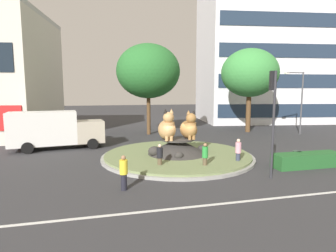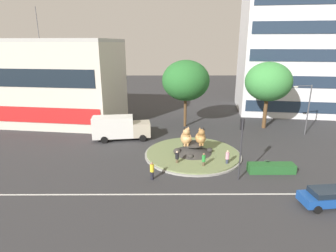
{
  "view_description": "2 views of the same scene",
  "coord_description": "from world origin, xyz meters",
  "px_view_note": "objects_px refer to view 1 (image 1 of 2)",
  "views": [
    {
      "loc": [
        -5.37,
        -19.07,
        4.82
      ],
      "look_at": [
        -0.86,
        -0.62,
        2.44
      ],
      "focal_mm": 29.48,
      "sensor_mm": 36.0,
      "label": 1
    },
    {
      "loc": [
        -3.0,
        -29.32,
        12.4
      ],
      "look_at": [
        -2.84,
        0.51,
        3.34
      ],
      "focal_mm": 29.45,
      "sensor_mm": 36.0,
      "label": 2
    }
  ],
  "objects_px": {
    "office_tower": "(263,30)",
    "pedestrian_black_shirt": "(160,156)",
    "cat_statue_calico": "(167,128)",
    "cat_statue_tabby": "(189,128)",
    "second_tree_near_tower": "(148,71)",
    "pedestrian_pink_shirt": "(238,151)",
    "streetlight_arm": "(300,98)",
    "traffic_light_mast": "(273,105)",
    "litter_bin": "(297,158)",
    "pedestrian_green_shirt": "(205,156)",
    "broadleaf_tree_behind_island": "(250,73)",
    "pedestrian_yellow_shirt": "(124,172)",
    "delivery_box_truck": "(54,129)"
  },
  "relations": [
    {
      "from": "office_tower",
      "to": "pedestrian_black_shirt",
      "type": "relative_size",
      "value": 18.21
    },
    {
      "from": "cat_statue_calico",
      "to": "cat_statue_tabby",
      "type": "height_order",
      "value": "cat_statue_calico"
    },
    {
      "from": "pedestrian_black_shirt",
      "to": "second_tree_near_tower",
      "type": "bearing_deg",
      "value": -120.87
    },
    {
      "from": "cat_statue_calico",
      "to": "pedestrian_pink_shirt",
      "type": "xyz_separation_m",
      "value": [
        4.13,
        -2.74,
        -1.3
      ]
    },
    {
      "from": "cat_statue_tabby",
      "to": "streetlight_arm",
      "type": "distance_m",
      "value": 17.13
    },
    {
      "from": "traffic_light_mast",
      "to": "litter_bin",
      "type": "xyz_separation_m",
      "value": [
        3.44,
        2.11,
        -3.63
      ]
    },
    {
      "from": "litter_bin",
      "to": "pedestrian_black_shirt",
      "type": "bearing_deg",
      "value": 174.16
    },
    {
      "from": "pedestrian_green_shirt",
      "to": "litter_bin",
      "type": "distance_m",
      "value": 6.45
    },
    {
      "from": "cat_statue_calico",
      "to": "pedestrian_pink_shirt",
      "type": "bearing_deg",
      "value": 57.11
    },
    {
      "from": "broadleaf_tree_behind_island",
      "to": "second_tree_near_tower",
      "type": "distance_m",
      "value": 11.93
    },
    {
      "from": "traffic_light_mast",
      "to": "office_tower",
      "type": "xyz_separation_m",
      "value": [
        16.6,
        27.67,
        10.56
      ]
    },
    {
      "from": "office_tower",
      "to": "litter_bin",
      "type": "height_order",
      "value": "office_tower"
    },
    {
      "from": "pedestrian_yellow_shirt",
      "to": "office_tower",
      "type": "bearing_deg",
      "value": -93.4
    },
    {
      "from": "streetlight_arm",
      "to": "litter_bin",
      "type": "relative_size",
      "value": 7.73
    },
    {
      "from": "streetlight_arm",
      "to": "delivery_box_truck",
      "type": "xyz_separation_m",
      "value": [
        -25.34,
        -1.96,
        -2.43
      ]
    },
    {
      "from": "office_tower",
      "to": "streetlight_arm",
      "type": "bearing_deg",
      "value": -97.67
    },
    {
      "from": "delivery_box_truck",
      "to": "cat_statue_tabby",
      "type": "bearing_deg",
      "value": -36.07
    },
    {
      "from": "pedestrian_pink_shirt",
      "to": "delivery_box_truck",
      "type": "bearing_deg",
      "value": 25.36
    },
    {
      "from": "broadleaf_tree_behind_island",
      "to": "pedestrian_green_shirt",
      "type": "xyz_separation_m",
      "value": [
        -10.96,
        -14.05,
        -6.07
      ]
    },
    {
      "from": "pedestrian_pink_shirt",
      "to": "litter_bin",
      "type": "xyz_separation_m",
      "value": [
        3.9,
        -0.74,
        -0.47
      ]
    },
    {
      "from": "traffic_light_mast",
      "to": "pedestrian_pink_shirt",
      "type": "distance_m",
      "value": 4.28
    },
    {
      "from": "office_tower",
      "to": "pedestrian_green_shirt",
      "type": "bearing_deg",
      "value": -119.12
    },
    {
      "from": "office_tower",
      "to": "pedestrian_black_shirt",
      "type": "height_order",
      "value": "office_tower"
    },
    {
      "from": "cat_statue_calico",
      "to": "streetlight_arm",
      "type": "distance_m",
      "value": 18.65
    },
    {
      "from": "pedestrian_black_shirt",
      "to": "delivery_box_truck",
      "type": "height_order",
      "value": "delivery_box_truck"
    },
    {
      "from": "cat_statue_calico",
      "to": "pedestrian_pink_shirt",
      "type": "height_order",
      "value": "cat_statue_calico"
    },
    {
      "from": "pedestrian_green_shirt",
      "to": "pedestrian_yellow_shirt",
      "type": "relative_size",
      "value": 0.97
    },
    {
      "from": "broadleaf_tree_behind_island",
      "to": "pedestrian_pink_shirt",
      "type": "xyz_separation_m",
      "value": [
        -8.42,
        -13.49,
        -6.04
      ]
    },
    {
      "from": "pedestrian_green_shirt",
      "to": "delivery_box_truck",
      "type": "relative_size",
      "value": 0.22
    },
    {
      "from": "broadleaf_tree_behind_island",
      "to": "pedestrian_black_shirt",
      "type": "xyz_separation_m",
      "value": [
        -13.64,
        -13.3,
        -6.12
      ]
    },
    {
      "from": "cat_statue_calico",
      "to": "traffic_light_mast",
      "type": "relative_size",
      "value": 0.38
    },
    {
      "from": "cat_statue_calico",
      "to": "streetlight_arm",
      "type": "relative_size",
      "value": 0.33
    },
    {
      "from": "pedestrian_yellow_shirt",
      "to": "cat_statue_tabby",
      "type": "bearing_deg",
      "value": -93.96
    },
    {
      "from": "traffic_light_mast",
      "to": "pedestrian_black_shirt",
      "type": "relative_size",
      "value": 3.68
    },
    {
      "from": "traffic_light_mast",
      "to": "delivery_box_truck",
      "type": "xyz_separation_m",
      "value": [
        -12.97,
        11.16,
        -2.4
      ]
    },
    {
      "from": "pedestrian_pink_shirt",
      "to": "delivery_box_truck",
      "type": "relative_size",
      "value": 0.23
    },
    {
      "from": "streetlight_arm",
      "to": "delivery_box_truck",
      "type": "bearing_deg",
      "value": -0.35
    },
    {
      "from": "office_tower",
      "to": "pedestrian_black_shirt",
      "type": "bearing_deg",
      "value": -123.58
    },
    {
      "from": "cat_statue_calico",
      "to": "broadleaf_tree_behind_island",
      "type": "xyz_separation_m",
      "value": [
        12.55,
        10.74,
        4.73
      ]
    },
    {
      "from": "pedestrian_yellow_shirt",
      "to": "traffic_light_mast",
      "type": "bearing_deg",
      "value": -141.34
    },
    {
      "from": "cat_statue_calico",
      "to": "cat_statue_tabby",
      "type": "xyz_separation_m",
      "value": [
        1.66,
        0.08,
        -0.05
      ]
    },
    {
      "from": "pedestrian_black_shirt",
      "to": "pedestrian_green_shirt",
      "type": "distance_m",
      "value": 2.79
    },
    {
      "from": "streetlight_arm",
      "to": "pedestrian_pink_shirt",
      "type": "distance_m",
      "value": 16.74
    },
    {
      "from": "pedestrian_yellow_shirt",
      "to": "delivery_box_truck",
      "type": "distance_m",
      "value": 12.22
    },
    {
      "from": "pedestrian_black_shirt",
      "to": "pedestrian_pink_shirt",
      "type": "relative_size",
      "value": 0.92
    },
    {
      "from": "office_tower",
      "to": "pedestrian_yellow_shirt",
      "type": "height_order",
      "value": "office_tower"
    },
    {
      "from": "office_tower",
      "to": "broadleaf_tree_behind_island",
      "type": "height_order",
      "value": "office_tower"
    },
    {
      "from": "cat_statue_tabby",
      "to": "pedestrian_yellow_shirt",
      "type": "xyz_separation_m",
      "value": [
        -5.21,
        -5.72,
        -1.27
      ]
    },
    {
      "from": "cat_statue_tabby",
      "to": "second_tree_near_tower",
      "type": "xyz_separation_m",
      "value": [
        -1.0,
        11.57,
        4.85
      ]
    },
    {
      "from": "pedestrian_black_shirt",
      "to": "delivery_box_truck",
      "type": "distance_m",
      "value": 10.94
    }
  ]
}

